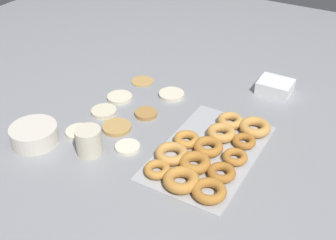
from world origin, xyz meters
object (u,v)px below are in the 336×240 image
Objects in this scene: pancake_1 at (146,114)px; pancake_3 at (104,111)px; pancake_2 at (171,94)px; pancake_4 at (142,81)px; pancake_6 at (79,132)px; paper_cup at (89,141)px; batter_bowl at (34,134)px; pancake_0 at (117,127)px; donut_tray at (209,152)px; pancake_7 at (128,147)px; pancake_5 at (120,97)px; container_stack at (275,86)px.

pancake_1 and pancake_3 have the same top height.
pancake_1 is 0.17m from pancake_2.
pancake_4 is 1.02× the size of pancake_6.
pancake_6 is at bearing 57.73° from paper_cup.
batter_bowl reaches higher than pancake_6.
donut_tray reaches higher than pancake_0.
pancake_1 is 0.42m from batter_bowl.
donut_tray reaches higher than pancake_3.
batter_bowl is at bearing 170.66° from pancake_4.
donut_tray is 0.60m from batter_bowl.
donut_tray reaches higher than pancake_4.
pancake_3 is at bearing 1.42° from pancake_6.
paper_cup reaches higher than pancake_7.
pancake_4 is at bearing 1.36° from pancake_6.
donut_tray is at bearing -75.74° from pancake_6.
pancake_6 is at bearing 146.80° from pancake_1.
pancake_0 and pancake_5 have the same top height.
pancake_1 is at bearing 138.44° from container_stack.
donut_tray is 0.52m from container_stack.
donut_tray reaches higher than pancake_7.
pancake_5 is 0.75× the size of container_stack.
donut_tray is at bearing -94.40° from pancake_3.
pancake_4 is at bearing 12.72° from paper_cup.
container_stack reaches higher than pancake_6.
pancake_4 is at bearing 17.97° from pancake_0.
pancake_4 is at bearing 111.25° from container_stack.
pancake_0 is at bearing -162.03° from pancake_4.
container_stack is at bearing -54.99° from pancake_5.
pancake_5 reaches higher than pancake_4.
pancake_4 is (0.21, 0.16, -0.00)m from pancake_1.
pancake_3 is 1.01× the size of pancake_4.
batter_bowl is at bearing 152.96° from pancake_2.
batter_bowl reaches higher than pancake_4.
pancake_5 is 0.20× the size of donut_tray.
pancake_3 is 0.25m from pancake_7.
container_stack is (0.49, -0.52, 0.02)m from pancake_3.
pancake_1 is at bearing -8.48° from paper_cup.
donut_tray is at bearing -132.66° from pancake_2.
pancake_2 is at bearing -53.94° from pancake_5.
pancake_2 is at bearing 47.34° from donut_tray.
pancake_4 is at bearing -9.34° from batter_bowl.
pancake_5 is 0.27m from pancake_6.
paper_cup is at bearing -179.44° from pancake_0.
pancake_6 is (-0.43, -0.01, 0.00)m from pancake_4.
pancake_3 is 1.03× the size of pancake_6.
pancake_1 is at bearing -65.06° from pancake_3.
pancake_7 is 0.28m from donut_tray.
donut_tray is at bearing -68.71° from pancake_7.
pancake_3 is 0.46m from donut_tray.
pancake_2 is 1.03× the size of pancake_5.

